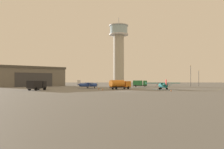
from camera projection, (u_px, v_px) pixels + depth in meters
The scene contains 13 objects.
ground_plane at pixel (124, 91), 64.00m from camera, with size 400.00×400.00×0.00m, color slate.
control_tower at pixel (119, 49), 123.62m from camera, with size 9.96×9.96×35.86m.
hangar at pixel (26, 77), 112.32m from camera, with size 37.12×36.54×9.25m.
airplane_teal at pixel (163, 85), 74.14m from camera, with size 10.77×8.46×3.18m.
airplane_blue at pixel (88, 84), 85.81m from camera, with size 7.84×10.01×2.96m.
truck_fuel_tanker_orange at pixel (120, 84), 76.84m from camera, with size 7.29×5.74×3.04m.
truck_box_green at pixel (140, 83), 99.76m from camera, with size 6.12×3.63×2.79m.
truck_box_black at pixel (37, 85), 69.58m from camera, with size 4.56×6.61×2.84m.
light_post_east at pixel (191, 74), 108.96m from camera, with size 0.44×0.44×9.92m.
light_post_north at pixel (199, 76), 112.85m from camera, with size 0.44×0.44×7.79m.
traffic_cone_near_left at pixel (171, 90), 63.43m from camera, with size 0.36×0.36×0.60m.
traffic_cone_near_right at pixel (99, 88), 76.75m from camera, with size 0.36×0.36×0.63m.
traffic_cone_mid_apron at pixel (102, 89), 69.75m from camera, with size 0.36×0.36×0.56m.
Camera 1 is at (-2.81, -64.11, 3.14)m, focal length 37.83 mm.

